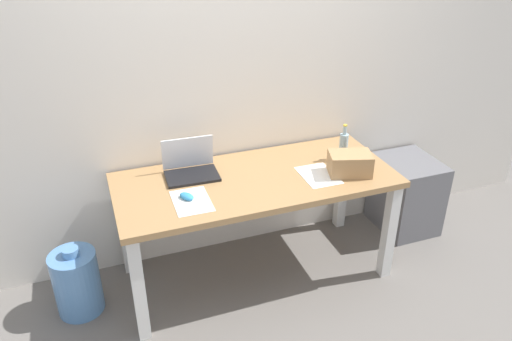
{
  "coord_description": "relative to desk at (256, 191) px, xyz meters",
  "views": [
    {
      "loc": [
        -0.94,
        -2.56,
        2.25
      ],
      "look_at": [
        0.0,
        0.0,
        0.8
      ],
      "focal_mm": 34.88,
      "sensor_mm": 36.0,
      "label": 1
    }
  ],
  "objects": [
    {
      "name": "filing_cabinet",
      "position": [
        1.29,
        0.14,
        -0.37
      ],
      "size": [
        0.4,
        0.48,
        0.57
      ],
      "primitive_type": "cube",
      "color": "slate",
      "rests_on": "ground"
    },
    {
      "name": "cardboard_box",
      "position": [
        0.57,
        -0.15,
        0.17
      ],
      "size": [
        0.3,
        0.24,
        0.14
      ],
      "primitive_type": "cube",
      "rotation": [
        0.0,
        0.0,
        -0.3
      ],
      "color": "tan",
      "rests_on": "desk"
    },
    {
      "name": "paper_sheet_front_right",
      "position": [
        0.38,
        -0.11,
        0.1
      ],
      "size": [
        0.21,
        0.3,
        0.0
      ],
      "primitive_type": "cube",
      "rotation": [
        0.0,
        0.0,
        -0.01
      ],
      "color": "white",
      "rests_on": "desk"
    },
    {
      "name": "laptop_left",
      "position": [
        -0.37,
        0.18,
        0.14
      ],
      "size": [
        0.34,
        0.25,
        0.23
      ],
      "color": "black",
      "rests_on": "desk"
    },
    {
      "name": "paper_sheet_front_left",
      "position": [
        -0.45,
        -0.14,
        0.1
      ],
      "size": [
        0.22,
        0.3,
        0.0
      ],
      "primitive_type": "cube",
      "rotation": [
        0.0,
        0.0,
        -0.02
      ],
      "color": "white",
      "rests_on": "desk"
    },
    {
      "name": "beer_bottle",
      "position": [
        0.63,
        0.04,
        0.2
      ],
      "size": [
        0.06,
        0.06,
        0.25
      ],
      "color": "#99B7C1",
      "rests_on": "desk"
    },
    {
      "name": "back_wall",
      "position": [
        0.0,
        0.44,
        0.65
      ],
      "size": [
        5.2,
        0.08,
        2.6
      ],
      "primitive_type": "cube",
      "color": "silver",
      "rests_on": "ground"
    },
    {
      "name": "ground_plane",
      "position": [
        0.0,
        0.0,
        -0.65
      ],
      "size": [
        8.0,
        8.0,
        0.0
      ],
      "primitive_type": "plane",
      "color": "slate"
    },
    {
      "name": "computer_mouse",
      "position": [
        -0.47,
        -0.1,
        0.11
      ],
      "size": [
        0.1,
        0.12,
        0.03
      ],
      "primitive_type": "ellipsoid",
      "rotation": [
        0.0,
        0.0,
        0.53
      ],
      "color": "#338CC6",
      "rests_on": "desk"
    },
    {
      "name": "water_cooler_jug",
      "position": [
        -1.16,
        0.04,
        -0.44
      ],
      "size": [
        0.28,
        0.28,
        0.47
      ],
      "color": "#598CC6",
      "rests_on": "ground"
    },
    {
      "name": "desk",
      "position": [
        0.0,
        0.0,
        0.0
      ],
      "size": [
        1.76,
        0.76,
        0.75
      ],
      "color": "#A37A4C",
      "rests_on": "ground"
    }
  ]
}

